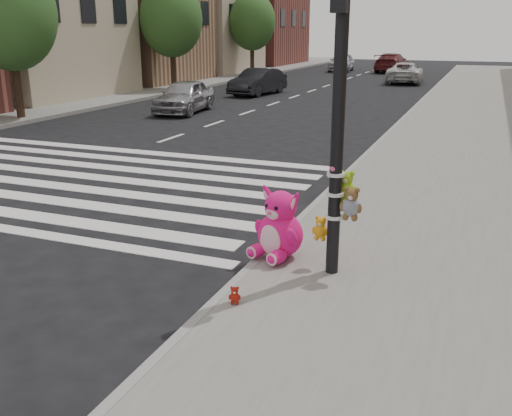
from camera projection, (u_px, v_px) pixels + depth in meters
The scene contains 18 objects.
ground at pixel (79, 306), 6.76m from camera, with size 120.00×120.00×0.00m, color black.
sidewalk_far at pixel (115, 92), 29.24m from camera, with size 6.00×80.00×0.14m, color slate.
curb_edge at pixel (371, 151), 15.05m from camera, with size 0.12×80.00×0.15m, color gray.
crosswalk at pixel (65, 174), 12.96m from camera, with size 11.00×6.00×0.01m, color silver, non-canonical shape.
bld_far_c at pixel (142, 14), 34.09m from camera, with size 6.00×8.00×8.00m, color #A77759.
bld_far_d at pixel (208, 3), 41.76m from camera, with size 6.00×8.00×10.00m, color #BCAB90.
bld_far_e at pixel (262, 14), 51.66m from camera, with size 6.00×10.00×9.00m, color brown.
signal_pole at pixel (340, 145), 6.90m from camera, with size 0.68×0.50×4.00m.
tree_far_a at pixel (9, 14), 19.38m from camera, with size 3.20×3.20×5.44m.
tree_far_b at pixel (171, 19), 29.12m from camera, with size 3.20×3.20×5.44m.
tree_far_c at pixel (252, 22), 38.87m from camera, with size 3.20×3.20×5.44m.
pink_bunny at pixel (279, 229), 7.76m from camera, with size 0.81×0.88×1.00m.
red_teddy at pixel (235, 295), 6.49m from camera, with size 0.15×0.10×0.22m, color #AC1B11, non-canonical shape.
car_silver_far at pixel (184, 96), 22.38m from camera, with size 1.51×3.76×1.28m, color #9E9DA2.
car_dark_far at pixel (258, 82), 28.55m from camera, with size 1.37×3.92×1.29m, color black.
car_white_near at pixel (405, 73), 34.76m from camera, with size 2.06×4.46×1.24m, color silver.
car_maroon_near at pixel (392, 63), 43.71m from camera, with size 1.99×4.90×1.42m, color #58191B.
car_silver_deep at pixel (342, 62), 44.64m from camera, with size 1.68×4.17×1.42m, color silver.
Camera 1 is at (4.21, -4.89, 3.14)m, focal length 40.00 mm.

